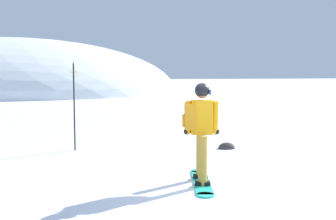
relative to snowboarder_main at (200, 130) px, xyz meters
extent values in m
plane|color=white|center=(0.46, -0.50, -0.92)|extent=(300.00, 300.00, 0.00)
ellipsoid|color=white|center=(-5.78, 38.30, -0.92)|extent=(32.80, 29.52, 10.96)
cube|color=#23B7A3|center=(0.03, -0.01, -0.91)|extent=(0.70, 1.58, 0.02)
cylinder|color=#23B7A3|center=(0.24, 0.74, -0.91)|extent=(0.28, 0.28, 0.02)
cylinder|color=#23B7A3|center=(-0.18, -0.76, -0.91)|extent=(0.28, 0.28, 0.02)
cube|color=black|center=(0.10, 0.22, -0.86)|extent=(0.28, 0.20, 0.06)
cube|color=black|center=(-0.04, -0.24, -0.86)|extent=(0.28, 0.20, 0.06)
cylinder|color=#BC8E33|center=(0.10, 0.22, -0.48)|extent=(0.15, 0.15, 0.82)
cylinder|color=#BC8E33|center=(-0.04, -0.24, -0.48)|extent=(0.15, 0.15, 0.82)
cube|color=#F4A314|center=(0.03, -0.01, 0.22)|extent=(0.41, 0.31, 0.58)
cylinder|color=#F4A314|center=(-0.19, 0.05, 0.22)|extent=(0.14, 0.20, 0.57)
cylinder|color=#F4A314|center=(0.25, -0.07, 0.22)|extent=(0.14, 0.20, 0.57)
sphere|color=black|center=(-0.20, 0.10, -0.03)|extent=(0.11, 0.11, 0.11)
sphere|color=black|center=(0.28, -0.04, -0.03)|extent=(0.11, 0.11, 0.11)
cube|color=orange|center=(-0.16, 0.05, 0.24)|extent=(0.25, 0.32, 0.44)
cube|color=orange|center=(-0.26, 0.07, 0.16)|extent=(0.11, 0.21, 0.20)
sphere|color=#9E7051|center=(0.03, -0.01, 0.64)|extent=(0.21, 0.21, 0.21)
sphere|color=black|center=(0.03, -0.01, 0.67)|extent=(0.25, 0.25, 0.25)
cube|color=navy|center=(0.15, -0.04, 0.64)|extent=(0.08, 0.17, 0.08)
cylinder|color=black|center=(-1.89, 3.71, 0.13)|extent=(0.04, 0.04, 2.10)
cylinder|color=orange|center=(-1.89, 3.71, 1.00)|extent=(0.20, 0.20, 0.02)
cone|color=black|center=(-1.89, 3.71, 1.22)|extent=(0.04, 0.04, 0.08)
ellipsoid|color=#383333|center=(1.80, 2.90, -0.92)|extent=(0.43, 0.37, 0.30)
camera|label=1|loc=(-2.43, -6.54, 0.94)|focal=44.10mm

